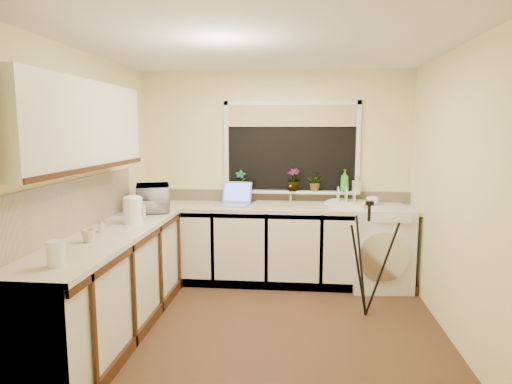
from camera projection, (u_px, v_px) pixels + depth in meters
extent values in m
plane|color=#503120|center=(264.00, 326.00, 4.05)|extent=(3.20, 3.20, 0.00)
plane|color=white|center=(265.00, 47.00, 3.70)|extent=(3.20, 3.20, 0.00)
plane|color=#F5E9A3|center=(274.00, 175.00, 5.35)|extent=(3.20, 0.00, 3.20)
plane|color=#F5E9A3|center=(241.00, 232.00, 2.40)|extent=(3.20, 0.00, 3.20)
plane|color=#F5E9A3|center=(88.00, 190.00, 4.03)|extent=(0.00, 3.00, 3.00)
plane|color=#F5E9A3|center=(455.00, 195.00, 3.72)|extent=(0.00, 3.00, 3.00)
cube|color=silver|center=(245.00, 245.00, 5.20)|extent=(2.55, 0.60, 0.86)
cube|color=silver|center=(110.00, 287.00, 3.82)|extent=(0.54, 2.40, 0.86)
cube|color=beige|center=(273.00, 207.00, 5.10)|extent=(3.20, 0.60, 0.04)
cube|color=beige|center=(108.00, 236.00, 3.76)|extent=(0.60, 2.40, 0.04)
cube|color=silver|center=(77.00, 126.00, 3.49)|extent=(0.28, 1.90, 0.70)
cube|color=beige|center=(74.00, 207.00, 3.75)|extent=(0.02, 2.40, 0.45)
cube|color=beige|center=(274.00, 196.00, 5.38)|extent=(3.20, 0.02, 0.14)
cube|color=black|center=(291.00, 148.00, 5.27)|extent=(1.50, 0.02, 1.00)
cube|color=tan|center=(292.00, 116.00, 5.19)|extent=(1.50, 0.02, 0.25)
cube|color=white|center=(291.00, 192.00, 5.29)|extent=(1.60, 0.14, 0.03)
cube|color=tan|center=(290.00, 205.00, 5.08)|extent=(0.82, 0.46, 0.03)
cylinder|color=silver|center=(291.00, 193.00, 5.24)|extent=(0.03, 0.03, 0.24)
cube|color=silver|center=(379.00, 247.00, 5.01)|extent=(0.70, 0.68, 0.91)
cube|color=#A4A3AB|center=(233.00, 205.00, 5.10)|extent=(0.39, 0.31, 0.02)
cube|color=#5D65FF|center=(237.00, 192.00, 5.23)|extent=(0.36, 0.14, 0.24)
cylinder|color=white|center=(133.00, 211.00, 4.13)|extent=(0.18, 0.18, 0.24)
cube|color=silver|center=(348.00, 204.00, 5.03)|extent=(0.54, 0.47, 0.07)
cylinder|color=white|center=(56.00, 254.00, 2.85)|extent=(0.11, 0.11, 0.17)
cylinder|color=silver|center=(102.00, 226.00, 3.81)|extent=(0.07, 0.07, 0.10)
imported|color=silver|center=(153.00, 198.00, 4.77)|extent=(0.49, 0.59, 0.28)
imported|color=#999999|center=(241.00, 180.00, 5.30)|extent=(0.13, 0.10, 0.24)
imported|color=#999999|center=(293.00, 180.00, 5.23)|extent=(0.19, 0.19, 0.27)
imported|color=#999999|center=(316.00, 182.00, 5.23)|extent=(0.22, 0.20, 0.21)
imported|color=green|center=(345.00, 180.00, 5.19)|extent=(0.13, 0.13, 0.26)
imported|color=#999999|center=(357.00, 183.00, 5.19)|extent=(0.11, 0.11, 0.18)
imported|color=white|center=(372.00, 201.00, 5.08)|extent=(0.14, 0.14, 0.11)
imported|color=beige|center=(88.00, 236.00, 3.46)|extent=(0.13, 0.13, 0.10)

